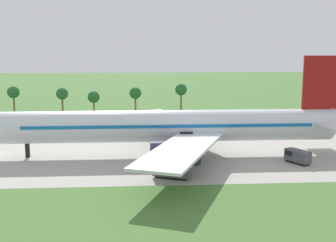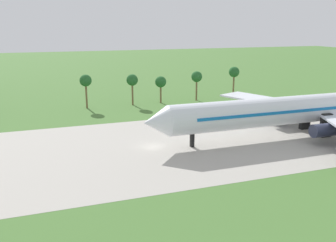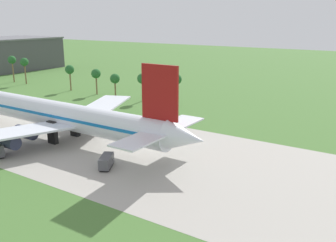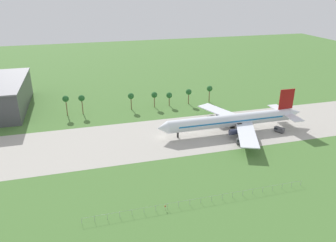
{
  "view_description": "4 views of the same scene",
  "coord_description": "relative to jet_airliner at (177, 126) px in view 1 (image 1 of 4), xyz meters",
  "views": [
    {
      "loc": [
        30.3,
        -85.42,
        21.25
      ],
      "look_at": [
        35.62,
        -2.73,
        7.01
      ],
      "focal_mm": 45.0,
      "sensor_mm": 36.0,
      "label": 1
    },
    {
      "loc": [
        -21.88,
        -70.84,
        24.67
      ],
      "look_at": [
        2.4,
        -2.73,
        6.01
      ],
      "focal_mm": 40.0,
      "sensor_mm": 36.0,
      "label": 2
    },
    {
      "loc": [
        107.01,
        -60.89,
        28.43
      ],
      "look_at": [
        68.84,
        -2.73,
        9.18
      ],
      "focal_mm": 40.0,
      "sensor_mm": 36.0,
      "label": 3
    },
    {
      "loc": [
        -35.86,
        -142.04,
        69.95
      ],
      "look_at": [
        4.85,
        5.0,
        6.0
      ],
      "focal_mm": 35.0,
      "sensor_mm": 36.0,
      "label": 4
    }
  ],
  "objects": [
    {
      "name": "baggage_tug",
      "position": [
        22.09,
        -7.65,
        -4.58
      ],
      "size": [
        4.11,
        5.3,
        2.55
      ],
      "color": "black",
      "rests_on": "ground_plane"
    },
    {
      "name": "fuel_truck",
      "position": [
        -2.28,
        -15.38,
        -4.41
      ],
      "size": [
        6.57,
        4.21,
        2.89
      ],
      "color": "black",
      "rests_on": "ground_plane"
    },
    {
      "name": "jet_airliner",
      "position": [
        0.0,
        0.0,
        0.0
      ],
      "size": [
        79.41,
        59.81,
        19.94
      ],
      "color": "silver",
      "rests_on": "ground_plane"
    },
    {
      "name": "palm_tree_row",
      "position": [
        -36.83,
        45.04,
        2.41
      ],
      "size": [
        91.07,
        3.6,
        11.95
      ],
      "color": "brown",
      "rests_on": "ground_plane"
    }
  ]
}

